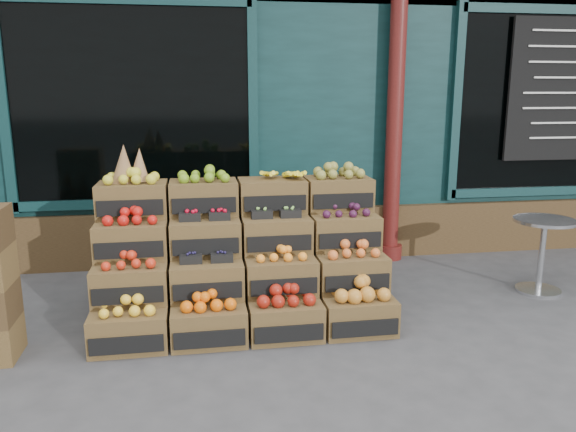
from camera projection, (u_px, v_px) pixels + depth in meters
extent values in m
plane|color=#3C3C3E|center=(328.00, 342.00, 4.34)|extent=(60.00, 60.00, 0.00)
cube|color=#0D2B2C|center=(256.00, 57.00, 8.82)|extent=(12.00, 6.00, 4.80)
cube|color=#0D2B2C|center=(284.00, 127.00, 6.18)|extent=(12.00, 0.12, 3.00)
cube|color=#412F1A|center=(285.00, 234.00, 6.38)|extent=(12.00, 0.18, 0.60)
cube|color=black|center=(133.00, 105.00, 5.81)|extent=(2.40, 0.06, 2.00)
cube|color=black|center=(556.00, 103.00, 6.54)|extent=(2.40, 0.06, 2.00)
cylinder|color=#501512|center=(395.00, 118.00, 6.15)|extent=(0.18, 0.18, 3.20)
cube|color=black|center=(561.00, 90.00, 6.43)|extent=(1.30, 0.04, 1.60)
cube|color=brown|center=(130.00, 329.00, 4.22)|extent=(0.57, 0.40, 0.29)
cube|color=black|center=(127.00, 345.00, 4.03)|extent=(0.53, 0.02, 0.13)
cube|color=gold|center=(128.00, 306.00, 4.18)|extent=(0.46, 0.30, 0.09)
cube|color=brown|center=(209.00, 324.00, 4.32)|extent=(0.57, 0.40, 0.29)
cube|color=black|center=(210.00, 339.00, 4.12)|extent=(0.53, 0.02, 0.13)
cube|color=#DD5909|center=(208.00, 300.00, 4.27)|extent=(0.46, 0.30, 0.10)
cube|color=brown|center=(285.00, 319.00, 4.41)|extent=(0.57, 0.40, 0.29)
cube|color=black|center=(289.00, 334.00, 4.21)|extent=(0.53, 0.02, 0.13)
cube|color=maroon|center=(285.00, 296.00, 4.37)|extent=(0.46, 0.30, 0.11)
cube|color=brown|center=(358.00, 314.00, 4.50)|extent=(0.57, 0.40, 0.29)
cube|color=black|center=(366.00, 328.00, 4.31)|extent=(0.53, 0.02, 0.13)
cube|color=#BB7627|center=(359.00, 290.00, 4.46)|extent=(0.46, 0.30, 0.13)
cube|color=brown|center=(131.00, 283.00, 4.39)|extent=(0.57, 0.40, 0.29)
cube|color=black|center=(128.00, 296.00, 4.20)|extent=(0.53, 0.02, 0.13)
cube|color=red|center=(129.00, 260.00, 4.35)|extent=(0.46, 0.30, 0.08)
cube|color=brown|center=(207.00, 279.00, 4.49)|extent=(0.57, 0.40, 0.29)
cube|color=black|center=(208.00, 291.00, 4.29)|extent=(0.53, 0.02, 0.13)
cube|color=#1C173C|center=(206.00, 260.00, 4.45)|extent=(0.46, 0.30, 0.03)
cube|color=brown|center=(280.00, 275.00, 4.58)|extent=(0.57, 0.40, 0.29)
cube|color=black|center=(284.00, 287.00, 4.38)|extent=(0.53, 0.02, 0.13)
cube|color=orange|center=(280.00, 254.00, 4.54)|extent=(0.46, 0.30, 0.08)
cube|color=brown|center=(351.00, 271.00, 4.67)|extent=(0.57, 0.40, 0.29)
cube|color=black|center=(358.00, 283.00, 4.48)|extent=(0.53, 0.02, 0.13)
cube|color=orange|center=(351.00, 249.00, 4.63)|extent=(0.46, 0.30, 0.09)
cube|color=brown|center=(132.00, 240.00, 4.56)|extent=(0.57, 0.40, 0.29)
cube|color=black|center=(129.00, 250.00, 4.37)|extent=(0.53, 0.02, 0.13)
cube|color=#B8130E|center=(130.00, 217.00, 4.52)|extent=(0.46, 0.30, 0.10)
cube|color=brown|center=(205.00, 237.00, 4.66)|extent=(0.57, 0.40, 0.29)
cube|color=black|center=(206.00, 247.00, 4.46)|extent=(0.53, 0.02, 0.13)
cube|color=#AD081E|center=(205.00, 218.00, 4.62)|extent=(0.46, 0.30, 0.04)
cube|color=brown|center=(276.00, 234.00, 4.75)|extent=(0.57, 0.40, 0.29)
cube|color=black|center=(280.00, 244.00, 4.55)|extent=(0.53, 0.02, 0.13)
cube|color=#78B44B|center=(276.00, 215.00, 4.72)|extent=(0.46, 0.30, 0.03)
cube|color=brown|center=(344.00, 231.00, 4.84)|extent=(0.57, 0.40, 0.29)
cube|color=black|center=(350.00, 240.00, 4.65)|extent=(0.53, 0.02, 0.13)
cube|color=#38132E|center=(344.00, 211.00, 4.80)|extent=(0.46, 0.30, 0.07)
cube|color=brown|center=(133.00, 200.00, 4.73)|extent=(0.57, 0.40, 0.29)
cube|color=black|center=(130.00, 208.00, 4.54)|extent=(0.53, 0.02, 0.13)
cube|color=gold|center=(131.00, 177.00, 4.69)|extent=(0.46, 0.30, 0.10)
cube|color=brown|center=(204.00, 197.00, 4.83)|extent=(0.57, 0.40, 0.29)
cube|color=black|center=(204.00, 206.00, 4.63)|extent=(0.53, 0.02, 0.13)
cube|color=olive|center=(203.00, 175.00, 4.78)|extent=(0.46, 0.30, 0.10)
cube|color=brown|center=(272.00, 195.00, 4.92)|extent=(0.57, 0.40, 0.29)
cube|color=black|center=(275.00, 203.00, 4.72)|extent=(0.53, 0.02, 0.13)
cube|color=yellow|center=(272.00, 174.00, 4.88)|extent=(0.46, 0.30, 0.09)
cube|color=brown|center=(338.00, 193.00, 5.01)|extent=(0.57, 0.40, 0.29)
cube|color=black|center=(344.00, 201.00, 4.82)|extent=(0.53, 0.02, 0.13)
cube|color=olive|center=(338.00, 172.00, 4.97)|extent=(0.46, 0.30, 0.10)
cube|color=#412F1A|center=(245.00, 310.00, 4.60)|extent=(2.36, 0.41, 0.29)
cube|color=#412F1A|center=(242.00, 284.00, 4.80)|extent=(2.36, 0.41, 0.57)
cube|color=#412F1A|center=(239.00, 259.00, 5.00)|extent=(2.36, 0.41, 0.86)
cone|color=olive|center=(124.00, 163.00, 4.66)|extent=(0.20, 0.20, 0.33)
cone|color=olive|center=(139.00, 165.00, 4.72)|extent=(0.18, 0.18, 0.29)
cylinder|color=silver|center=(538.00, 290.00, 5.42)|extent=(0.42, 0.42, 0.03)
cylinder|color=silver|center=(541.00, 257.00, 5.34)|extent=(0.06, 0.06, 0.69)
cylinder|color=silver|center=(545.00, 221.00, 5.26)|extent=(0.57, 0.57, 0.03)
imported|color=#185523|center=(160.00, 159.00, 6.68)|extent=(0.92, 0.74, 2.20)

